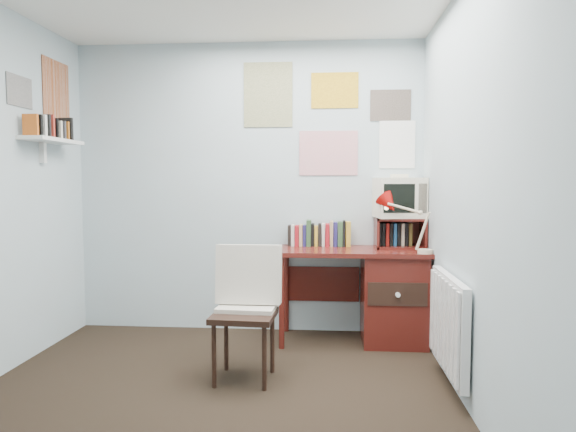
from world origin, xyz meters
name	(u,v)px	position (x,y,z in m)	size (l,w,h in m)	color
ground	(200,420)	(0.00, 0.00, 0.00)	(3.50, 3.50, 0.00)	black
back_wall	(248,188)	(0.00, 1.75, 1.25)	(3.00, 0.02, 2.50)	#A4B6BC
right_wall	(486,194)	(1.50, 0.00, 1.25)	(0.02, 3.50, 2.50)	#A4B6BC
desk	(386,293)	(1.17, 1.48, 0.41)	(1.20, 0.55, 0.76)	#561913
desk_chair	(244,316)	(0.15, 0.59, 0.43)	(0.44, 0.42, 0.86)	black
desk_lamp	(426,226)	(1.44, 1.27, 0.97)	(0.29, 0.25, 0.41)	#B20F0B
tv_riser	(400,233)	(1.29, 1.59, 0.89)	(0.40, 0.30, 0.25)	#561913
crt_tv	(399,196)	(1.28, 1.61, 1.19)	(0.38, 0.35, 0.36)	beige
book_row	(323,233)	(0.66, 1.66, 0.87)	(0.60, 0.14, 0.22)	#561913
radiator	(449,323)	(1.46, 0.55, 0.42)	(0.09, 0.80, 0.60)	white
wall_shelf	(53,141)	(-1.40, 1.10, 1.62)	(0.20, 0.62, 0.24)	white
posters_back	(329,118)	(0.70, 1.74, 1.85)	(1.20, 0.01, 0.90)	white
posters_left	(39,90)	(-1.49, 1.10, 2.00)	(0.01, 0.70, 0.60)	white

